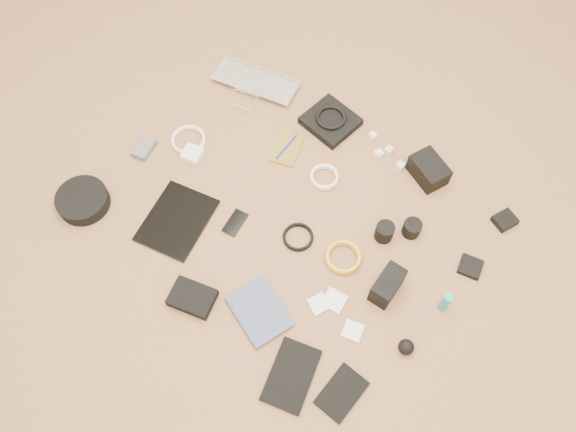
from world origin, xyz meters
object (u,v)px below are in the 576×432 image
Objects in this scene: dslr_camera at (429,170)px; paperback at (240,324)px; laptop at (250,90)px; tablet at (177,220)px; headphone_case at (83,200)px; phone at (235,223)px.

paperback is at bearing -79.28° from dslr_camera.
laptop is 2.50× the size of dslr_camera.
tablet is 1.44× the size of headphone_case.
laptop is 1.01m from paperback.
dslr_camera is 0.97m from tablet.
laptop is 0.81m from headphone_case.
dslr_camera reaches higher than phone.
dslr_camera is 0.92m from paperback.
dslr_camera is at bearing 7.39° from paperback.
laptop is at bearing 115.13° from phone.
dslr_camera is (0.80, 0.11, 0.03)m from laptop.
headphone_case reaches higher than laptop.
headphone_case is at bearing -159.76° from phone.
laptop is 1.87× the size of headphone_case.
dslr_camera reaches higher than tablet.
paperback is at bearing 0.98° from headphone_case.
headphone_case is at bearing -113.68° from laptop.
phone is at bearing 61.88° from paperback.
laptop reaches higher than phone.
phone is 0.51× the size of paperback.
phone is at bearing 22.39° from tablet.
dslr_camera is at bearing -6.20° from laptop.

